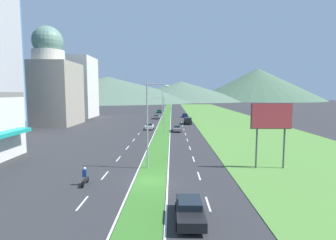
# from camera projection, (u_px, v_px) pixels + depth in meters

# --- Properties ---
(ground_plane) EXTENTS (600.00, 600.00, 0.00)m
(ground_plane) POSITION_uv_depth(u_px,v_px,m) (151.00, 181.00, 26.81)
(ground_plane) COLOR #2D2D30
(grass_median) EXTENTS (3.20, 240.00, 0.06)m
(grass_median) POSITION_uv_depth(u_px,v_px,m) (165.00, 120.00, 86.49)
(grass_median) COLOR #387028
(grass_median) RESTS_ON ground_plane
(grass_verge_right) EXTENTS (24.00, 240.00, 0.06)m
(grass_verge_right) POSITION_uv_depth(u_px,v_px,m) (228.00, 120.00, 86.18)
(grass_verge_right) COLOR #518438
(grass_verge_right) RESTS_ON ground_plane
(lane_dash_left_2) EXTENTS (0.16, 2.80, 0.01)m
(lane_dash_left_2) POSITION_uv_depth(u_px,v_px,m) (82.00, 203.00, 21.39)
(lane_dash_left_2) COLOR silver
(lane_dash_left_2) RESTS_ON ground_plane
(lane_dash_left_3) EXTENTS (0.16, 2.80, 0.01)m
(lane_dash_left_3) POSITION_uv_depth(u_px,v_px,m) (105.00, 175.00, 28.58)
(lane_dash_left_3) COLOR silver
(lane_dash_left_3) RESTS_ON ground_plane
(lane_dash_left_4) EXTENTS (0.16, 2.80, 0.01)m
(lane_dash_left_4) POSITION_uv_depth(u_px,v_px,m) (118.00, 159.00, 35.78)
(lane_dash_left_4) COLOR silver
(lane_dash_left_4) RESTS_ON ground_plane
(lane_dash_left_5) EXTENTS (0.16, 2.80, 0.01)m
(lane_dash_left_5) POSITION_uv_depth(u_px,v_px,m) (127.00, 148.00, 42.97)
(lane_dash_left_5) COLOR silver
(lane_dash_left_5) RESTS_ON ground_plane
(lane_dash_left_6) EXTENTS (0.16, 2.80, 0.01)m
(lane_dash_left_6) POSITION_uv_depth(u_px,v_px,m) (134.00, 140.00, 50.17)
(lane_dash_left_6) COLOR silver
(lane_dash_left_6) RESTS_ON ground_plane
(lane_dash_left_7) EXTENTS (0.16, 2.80, 0.01)m
(lane_dash_left_7) POSITION_uv_depth(u_px,v_px,m) (139.00, 134.00, 57.37)
(lane_dash_left_7) COLOR silver
(lane_dash_left_7) RESTS_ON ground_plane
(lane_dash_left_8) EXTENTS (0.16, 2.80, 0.01)m
(lane_dash_left_8) POSITION_uv_depth(u_px,v_px,m) (142.00, 129.00, 64.56)
(lane_dash_left_8) COLOR silver
(lane_dash_left_8) RESTS_ON ground_plane
(lane_dash_left_9) EXTENTS (0.16, 2.80, 0.01)m
(lane_dash_left_9) POSITION_uv_depth(u_px,v_px,m) (145.00, 126.00, 71.76)
(lane_dash_left_9) COLOR silver
(lane_dash_left_9) RESTS_ON ground_plane
(lane_dash_left_10) EXTENTS (0.16, 2.80, 0.01)m
(lane_dash_left_10) POSITION_uv_depth(u_px,v_px,m) (148.00, 123.00, 78.95)
(lane_dash_left_10) COLOR silver
(lane_dash_left_10) RESTS_ON ground_plane
(lane_dash_right_2) EXTENTS (0.16, 2.80, 0.01)m
(lane_dash_right_2) POSITION_uv_depth(u_px,v_px,m) (208.00, 204.00, 21.23)
(lane_dash_right_2) COLOR silver
(lane_dash_right_2) RESTS_ON ground_plane
(lane_dash_right_3) EXTENTS (0.16, 2.80, 0.01)m
(lane_dash_right_3) POSITION_uv_depth(u_px,v_px,m) (199.00, 176.00, 28.43)
(lane_dash_right_3) COLOR silver
(lane_dash_right_3) RESTS_ON ground_plane
(lane_dash_right_4) EXTENTS (0.16, 2.80, 0.01)m
(lane_dash_right_4) POSITION_uv_depth(u_px,v_px,m) (194.00, 159.00, 35.63)
(lane_dash_right_4) COLOR silver
(lane_dash_right_4) RESTS_ON ground_plane
(lane_dash_right_5) EXTENTS (0.16, 2.80, 0.01)m
(lane_dash_right_5) POSITION_uv_depth(u_px,v_px,m) (190.00, 148.00, 42.82)
(lane_dash_right_5) COLOR silver
(lane_dash_right_5) RESTS_ON ground_plane
(lane_dash_right_6) EXTENTS (0.16, 2.80, 0.01)m
(lane_dash_right_6) POSITION_uv_depth(u_px,v_px,m) (187.00, 140.00, 50.02)
(lane_dash_right_6) COLOR silver
(lane_dash_right_6) RESTS_ON ground_plane
(lane_dash_right_7) EXTENTS (0.16, 2.80, 0.01)m
(lane_dash_right_7) POSITION_uv_depth(u_px,v_px,m) (185.00, 134.00, 57.21)
(lane_dash_right_7) COLOR silver
(lane_dash_right_7) RESTS_ON ground_plane
(lane_dash_right_8) EXTENTS (0.16, 2.80, 0.01)m
(lane_dash_right_8) POSITION_uv_depth(u_px,v_px,m) (184.00, 129.00, 64.41)
(lane_dash_right_8) COLOR silver
(lane_dash_right_8) RESTS_ON ground_plane
(lane_dash_right_9) EXTENTS (0.16, 2.80, 0.01)m
(lane_dash_right_9) POSITION_uv_depth(u_px,v_px,m) (183.00, 126.00, 71.60)
(lane_dash_right_9) COLOR silver
(lane_dash_right_9) RESTS_ON ground_plane
(lane_dash_right_10) EXTENTS (0.16, 2.80, 0.01)m
(lane_dash_right_10) POSITION_uv_depth(u_px,v_px,m) (182.00, 123.00, 78.80)
(lane_dash_right_10) COLOR silver
(lane_dash_right_10) RESTS_ON ground_plane
(edge_line_median_left) EXTENTS (0.16, 240.00, 0.01)m
(edge_line_median_left) POSITION_uv_depth(u_px,v_px,m) (160.00, 120.00, 86.52)
(edge_line_median_left) COLOR silver
(edge_line_median_left) RESTS_ON ground_plane
(edge_line_median_right) EXTENTS (0.16, 240.00, 0.01)m
(edge_line_median_right) POSITION_uv_depth(u_px,v_px,m) (171.00, 120.00, 86.47)
(edge_line_median_right) COLOR silver
(edge_line_median_right) RESTS_ON ground_plane
(domed_building) EXTENTS (14.36, 14.36, 27.04)m
(domed_building) POSITION_uv_depth(u_px,v_px,m) (50.00, 85.00, 73.27)
(domed_building) COLOR #9E9384
(domed_building) RESTS_ON ground_plane
(midrise_colored) EXTENTS (13.76, 13.76, 21.85)m
(midrise_colored) POSITION_uv_depth(u_px,v_px,m) (75.00, 87.00, 96.70)
(midrise_colored) COLOR silver
(midrise_colored) RESTS_ON ground_plane
(hill_far_left) EXTENTS (216.47, 216.47, 26.51)m
(hill_far_left) POSITION_uv_depth(u_px,v_px,m) (108.00, 89.00, 288.21)
(hill_far_left) COLOR #516B56
(hill_far_left) RESTS_ON ground_plane
(hill_far_center) EXTENTS (146.89, 146.89, 21.77)m
(hill_far_center) POSITION_uv_depth(u_px,v_px,m) (181.00, 91.00, 297.46)
(hill_far_center) COLOR #516B56
(hill_far_center) RESTS_ON ground_plane
(hill_far_right) EXTENTS (149.97, 149.97, 38.00)m
(hill_far_right) POSITION_uv_depth(u_px,v_px,m) (257.00, 84.00, 314.93)
(hill_far_right) COLOR #47664C
(hill_far_right) RESTS_ON ground_plane
(street_lamp_near) EXTENTS (2.61, 0.42, 10.04)m
(street_lamp_near) POSITION_uv_depth(u_px,v_px,m) (149.00, 121.00, 30.62)
(street_lamp_near) COLOR #99999E
(street_lamp_near) RESTS_ON ground_plane
(street_lamp_mid) EXTENTS (3.05, 0.49, 8.02)m
(street_lamp_mid) POSITION_uv_depth(u_px,v_px,m) (162.00, 113.00, 56.07)
(street_lamp_mid) COLOR #99999E
(street_lamp_mid) RESTS_ON ground_plane
(street_lamp_far) EXTENTS (2.65, 0.28, 9.48)m
(street_lamp_far) POSITION_uv_depth(u_px,v_px,m) (163.00, 104.00, 81.40)
(street_lamp_far) COLOR #99999E
(street_lamp_far) RESTS_ON ground_plane
(billboard_roadside) EXTENTS (4.79, 0.28, 7.76)m
(billboard_roadside) POSITION_uv_depth(u_px,v_px,m) (271.00, 120.00, 30.56)
(billboard_roadside) COLOR #4C4C51
(billboard_roadside) RESTS_ON ground_plane
(car_0) EXTENTS (1.95, 4.66, 1.43)m
(car_0) POSITION_uv_depth(u_px,v_px,m) (177.00, 128.00, 61.23)
(car_0) COLOR slate
(car_0) RESTS_ON ground_plane
(car_1) EXTENTS (2.03, 4.63, 1.47)m
(car_1) POSITION_uv_depth(u_px,v_px,m) (156.00, 117.00, 90.96)
(car_1) COLOR slate
(car_1) RESTS_ON ground_plane
(car_2) EXTENTS (1.94, 4.16, 1.46)m
(car_2) POSITION_uv_depth(u_px,v_px,m) (185.00, 115.00, 97.28)
(car_2) COLOR navy
(car_2) RESTS_ON ground_plane
(car_3) EXTENTS (1.92, 4.44, 1.57)m
(car_3) POSITION_uv_depth(u_px,v_px,m) (149.00, 126.00, 64.59)
(car_3) COLOR silver
(car_3) RESTS_ON ground_plane
(car_4) EXTENTS (2.04, 4.05, 1.51)m
(car_4) POSITION_uv_depth(u_px,v_px,m) (159.00, 111.00, 117.87)
(car_4) COLOR #0C5128
(car_4) RESTS_ON ground_plane
(car_5) EXTENTS (2.01, 4.78, 1.45)m
(car_5) POSITION_uv_depth(u_px,v_px,m) (190.00, 210.00, 18.49)
(car_5) COLOR black
(car_5) RESTS_ON ground_plane
(pickup_truck_0) EXTENTS (2.18, 5.40, 2.00)m
(pickup_truck_0) POSITION_uv_depth(u_px,v_px,m) (188.00, 121.00, 75.54)
(pickup_truck_0) COLOR black
(pickup_truck_0) RESTS_ON ground_plane
(motorcycle_rider) EXTENTS (0.36, 2.00, 1.80)m
(motorcycle_rider) POSITION_uv_depth(u_px,v_px,m) (85.00, 178.00, 25.48)
(motorcycle_rider) COLOR black
(motorcycle_rider) RESTS_ON ground_plane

